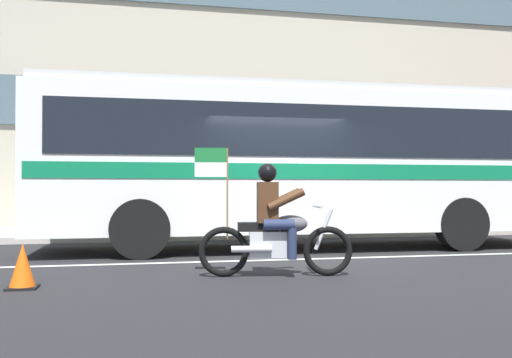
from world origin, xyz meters
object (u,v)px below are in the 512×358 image
(fire_hydrant, at_px, (151,217))
(motorcycle_with_rider, at_px, (274,228))
(transit_bus, at_px, (302,156))
(traffic_cone, at_px, (23,267))

(fire_hydrant, bearing_deg, motorcycle_with_rider, -76.55)
(transit_bus, xyz_separation_m, traffic_cone, (-4.68, -3.81, -1.62))
(transit_bus, relative_size, fire_hydrant, 14.08)
(fire_hydrant, distance_m, traffic_cone, 6.82)
(transit_bus, xyz_separation_m, motorcycle_with_rider, (-1.46, -3.52, -1.22))
(motorcycle_with_rider, relative_size, traffic_cone, 3.96)
(motorcycle_with_rider, xyz_separation_m, fire_hydrant, (-1.51, 6.30, -0.15))
(motorcycle_with_rider, height_order, fire_hydrant, motorcycle_with_rider)
(motorcycle_with_rider, height_order, traffic_cone, motorcycle_with_rider)
(motorcycle_with_rider, distance_m, traffic_cone, 3.26)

